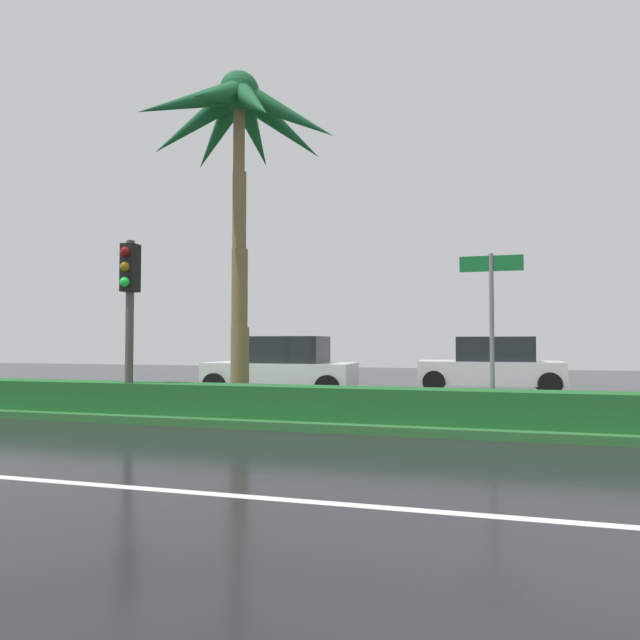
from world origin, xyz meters
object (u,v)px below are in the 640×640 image
palm_tree_mid_left (238,130)px  street_name_sign (492,313)px  traffic_signal_median_left (129,294)px  car_in_traffic_second (491,365)px  car_in_traffic_leading (282,367)px

palm_tree_mid_left → street_name_sign: palm_tree_mid_left is taller
palm_tree_mid_left → traffic_signal_median_left: palm_tree_mid_left is taller
traffic_signal_median_left → car_in_traffic_second: bearing=50.6°
traffic_signal_median_left → street_name_sign: traffic_signal_median_left is taller
car_in_traffic_second → palm_tree_mid_left: bearing=51.2°
car_in_traffic_leading → street_name_sign: bearing=138.9°
traffic_signal_median_left → car_in_traffic_leading: (1.21, 5.70, -1.70)m
car_in_traffic_leading → car_in_traffic_second: same height
palm_tree_mid_left → car_in_traffic_leading: palm_tree_mid_left is taller
traffic_signal_median_left → car_in_traffic_leading: 6.07m
car_in_traffic_leading → car_in_traffic_second: (5.89, 2.94, 0.00)m
car_in_traffic_second → car_in_traffic_leading: bearing=26.6°
street_name_sign → car_in_traffic_second: (0.19, 7.91, -1.25)m
palm_tree_mid_left → car_in_traffic_second: (5.56, 6.90, -5.48)m
car_in_traffic_leading → palm_tree_mid_left: bearing=94.8°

